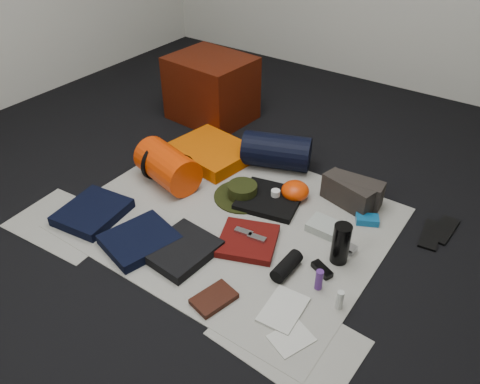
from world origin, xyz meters
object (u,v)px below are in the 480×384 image
Objects in this scene: navy_duffel at (276,151)px; compact_camera at (347,248)px; red_cabinet at (211,89)px; sleeping_pad at (211,152)px; water_bottle at (341,244)px; stuff_sack at (168,166)px; paperback_book at (214,299)px.

navy_duffel is 0.84m from compact_camera.
red_cabinet is 6.25× the size of compact_camera.
red_cabinet reaches higher than sleeping_pad.
compact_camera is (1.09, -0.30, -0.03)m from sleeping_pad.
compact_camera is at bearing -23.85° from red_cabinet.
water_bottle is 0.13m from compact_camera.
stuff_sack is at bearing -64.89° from red_cabinet.
red_cabinet is 0.62m from sleeping_pad.
stuff_sack is at bearing 157.48° from paperback_book.
water_bottle is at bearing -19.89° from sleeping_pad.
stuff_sack reaches higher than compact_camera.
sleeping_pad is at bearing 83.87° from stuff_sack.
stuff_sack is at bearing -96.13° from sleeping_pad.
red_cabinet reaches higher than compact_camera.
navy_duffel is at bearing -18.39° from red_cabinet.
paperback_book is at bearing -47.72° from red_cabinet.
paperback_book is at bearing -92.80° from navy_duffel.
stuff_sack reaches higher than water_bottle.
water_bottle is (1.13, -0.03, -0.01)m from stuff_sack.
compact_camera is (0.70, -0.46, -0.09)m from navy_duffel.
sleeping_pad is 0.37m from stuff_sack.
navy_duffel is 4.68× the size of compact_camera.
navy_duffel is at bearing 121.60° from paperback_book.
red_cabinet is 1.42× the size of stuff_sack.
red_cabinet reaches higher than navy_duffel.
paperback_book is at bearing -110.09° from compact_camera.
stuff_sack is 4.39× the size of compact_camera.
compact_camera is (1.45, -0.78, -0.21)m from red_cabinet.
navy_duffel is 2.18× the size of paperback_book.
compact_camera is at bearing 3.13° from stuff_sack.
sleeping_pad is 2.53× the size of paperback_book.
navy_duffel reaches higher than paperback_book.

